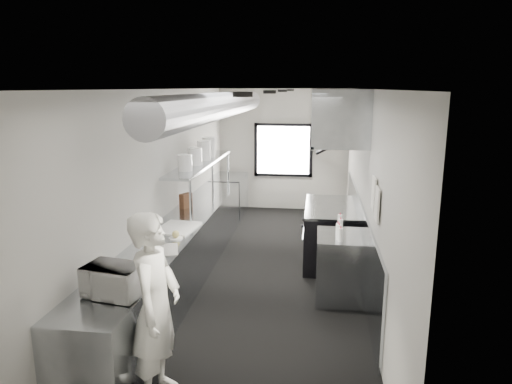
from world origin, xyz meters
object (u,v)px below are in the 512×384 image
(range, at_px, (330,233))
(cutting_board, at_px, (177,228))
(pass_shelf, at_px, (201,164))
(squeeze_bottle_c, at_px, (338,229))
(squeeze_bottle_d, at_px, (340,226))
(small_plate, at_px, (176,238))
(squeeze_bottle_a, at_px, (340,235))
(prep_counter, at_px, (180,254))
(deli_tub_a, at_px, (110,272))
(plate_stack_b, at_px, (195,156))
(plate_stack_a, at_px, (185,163))
(plate_stack_d, at_px, (209,147))
(squeeze_bottle_e, at_px, (340,221))
(plate_stack_c, at_px, (204,150))
(microwave, at_px, (114,280))
(exhaust_hood, at_px, (338,116))
(deli_tub_b, at_px, (118,268))
(knife_block, at_px, (186,201))
(line_cook, at_px, (156,308))
(far_work_table, at_px, (229,196))
(squeeze_bottle_b, at_px, (339,232))

(range, height_order, cutting_board, range)
(pass_shelf, height_order, squeeze_bottle_c, pass_shelf)
(squeeze_bottle_d, bearing_deg, small_plate, -165.69)
(pass_shelf, bearing_deg, cutting_board, -87.46)
(squeeze_bottle_a, bearing_deg, prep_counter, 168.49)
(deli_tub_a, distance_m, squeeze_bottle_d, 3.04)
(deli_tub_a, bearing_deg, plate_stack_b, 88.14)
(plate_stack_a, height_order, squeeze_bottle_a, plate_stack_a)
(squeeze_bottle_a, bearing_deg, plate_stack_d, 132.25)
(pass_shelf, distance_m, squeeze_bottle_e, 2.75)
(plate_stack_c, bearing_deg, plate_stack_a, -91.13)
(microwave, height_order, small_plate, microwave)
(exhaust_hood, relative_size, squeeze_bottle_c, 13.57)
(deli_tub_b, distance_m, squeeze_bottle_a, 2.74)
(knife_block, bearing_deg, plate_stack_c, 105.55)
(line_cook, bearing_deg, squeeze_bottle_e, -33.09)
(exhaust_hood, height_order, deli_tub_a, exhaust_hood)
(plate_stack_a, distance_m, squeeze_bottle_c, 2.55)
(knife_block, relative_size, plate_stack_b, 0.83)
(squeeze_bottle_a, bearing_deg, line_cook, -129.90)
(microwave, height_order, cutting_board, microwave)
(exhaust_hood, bearing_deg, pass_shelf, 172.53)
(far_work_table, distance_m, squeeze_bottle_a, 4.77)
(pass_shelf, bearing_deg, small_plate, -84.92)
(line_cook, relative_size, plate_stack_c, 5.23)
(small_plate, xyz_separation_m, squeeze_bottle_c, (2.09, 0.44, 0.07))
(far_work_table, bearing_deg, squeeze_bottle_c, -60.10)
(deli_tub_a, xyz_separation_m, squeeze_bottle_c, (2.40, 1.72, 0.03))
(cutting_board, bearing_deg, squeeze_bottle_b, -4.83)
(small_plate, height_order, squeeze_bottle_e, squeeze_bottle_e)
(pass_shelf, height_order, squeeze_bottle_d, pass_shelf)
(range, bearing_deg, squeeze_bottle_a, -87.33)
(pass_shelf, distance_m, knife_block, 0.78)
(squeeze_bottle_d, bearing_deg, plate_stack_b, 151.34)
(far_work_table, xyz_separation_m, plate_stack_a, (-0.06, -3.08, 1.25))
(line_cook, relative_size, squeeze_bottle_e, 9.24)
(squeeze_bottle_c, bearing_deg, plate_stack_a, 160.39)
(range, distance_m, plate_stack_c, 2.62)
(range, relative_size, squeeze_bottle_d, 8.39)
(exhaust_hood, xyz_separation_m, squeeze_bottle_a, (0.02, -1.66, -1.40))
(small_plate, relative_size, cutting_board, 0.27)
(pass_shelf, xyz_separation_m, plate_stack_d, (0.00, 0.58, 0.22))
(line_cook, height_order, squeeze_bottle_d, line_cook)
(deli_tub_a, bearing_deg, small_plate, 76.71)
(plate_stack_c, height_order, squeeze_bottle_c, plate_stack_c)
(plate_stack_d, bearing_deg, exhaust_hood, -20.97)
(line_cook, bearing_deg, prep_counter, 12.52)
(small_plate, distance_m, plate_stack_a, 1.50)
(exhaust_hood, bearing_deg, knife_block, -173.41)
(squeeze_bottle_b, relative_size, squeeze_bottle_e, 1.03)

